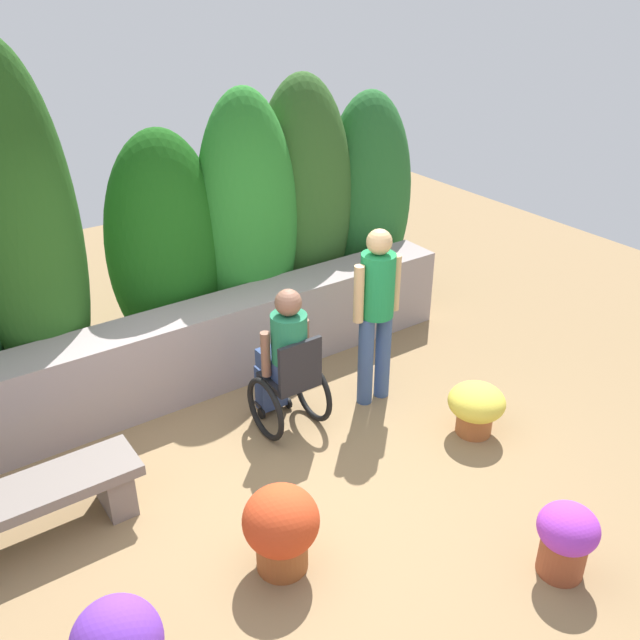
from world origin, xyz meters
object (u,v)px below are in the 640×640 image
at_px(stone_bench, 21,510).
at_px(person_standing_companion, 377,306).
at_px(flower_pot_terracotta_by_wall, 281,527).
at_px(flower_pot_purple_near, 566,537).
at_px(flower_pot_small_foreground, 476,406).
at_px(person_in_wheelchair, 286,364).

xyz_separation_m(stone_bench, person_standing_companion, (3.09, 0.02, 0.66)).
bearing_deg(person_standing_companion, flower_pot_terracotta_by_wall, -128.47).
distance_m(flower_pot_purple_near, flower_pot_small_foreground, 1.55).
distance_m(stone_bench, person_in_wheelchair, 2.25).
bearing_deg(person_in_wheelchair, person_standing_companion, -14.82).
xyz_separation_m(stone_bench, flower_pot_purple_near, (2.84, -2.28, 0.01)).
relative_size(stone_bench, flower_pot_purple_near, 3.03).
bearing_deg(flower_pot_purple_near, stone_bench, 141.21).
height_order(flower_pot_purple_near, flower_pot_small_foreground, flower_pot_purple_near).
bearing_deg(flower_pot_small_foreground, person_in_wheelchair, 141.62).
relative_size(person_in_wheelchair, flower_pot_terracotta_by_wall, 2.09).
bearing_deg(stone_bench, flower_pot_small_foreground, -20.25).
distance_m(person_standing_companion, flower_pot_small_foreground, 1.20).
bearing_deg(person_in_wheelchair, flower_pot_purple_near, -83.79).
height_order(person_in_wheelchair, person_standing_companion, person_standing_companion).
distance_m(flower_pot_purple_near, flower_pot_terracotta_by_wall, 1.85).
bearing_deg(person_standing_companion, flower_pot_purple_near, -79.38).
xyz_separation_m(flower_pot_terracotta_by_wall, flower_pot_small_foreground, (2.14, 0.31, -0.08)).
relative_size(person_standing_companion, flower_pot_purple_near, 3.08).
xyz_separation_m(person_standing_companion, flower_pot_purple_near, (-0.25, -2.31, -0.65)).
relative_size(person_in_wheelchair, flower_pot_purple_near, 2.46).
height_order(stone_bench, flower_pot_purple_near, flower_pot_purple_near).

